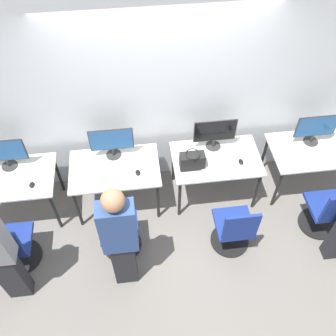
{
  "coord_description": "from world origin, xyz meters",
  "views": [
    {
      "loc": [
        -0.35,
        -2.66,
        4.23
      ],
      "look_at": [
        0.0,
        0.14,
        0.87
      ],
      "focal_mm": 40.0,
      "sensor_mm": 36.0,
      "label": 1
    }
  ],
  "objects_px": {
    "office_chair_right": "(234,230)",
    "handbag": "(192,161)",
    "monitor_left": "(112,142)",
    "office_chair_far_left": "(13,247)",
    "mouse_right": "(241,162)",
    "keyboard_right": "(218,165)",
    "monitor_far_right": "(316,128)",
    "keyboard_far_left": "(6,186)",
    "mouse_far_left": "(32,185)",
    "office_chair_left": "(120,234)",
    "mouse_left": "(138,173)",
    "monitor_far_left": "(3,153)",
    "office_chair_far_right": "(327,212)",
    "person_left": "(120,238)",
    "keyboard_far_right": "(319,157)",
    "monitor_right": "(215,133)",
    "keyboard_left": "(115,174)"
  },
  "relations": [
    {
      "from": "office_chair_right",
      "to": "office_chair_far_right",
      "type": "xyz_separation_m",
      "value": [
        1.19,
        0.1,
        0.0
      ]
    },
    {
      "from": "office_chair_left",
      "to": "monitor_far_right",
      "type": "distance_m",
      "value": 2.76
    },
    {
      "from": "office_chair_far_left",
      "to": "mouse_right",
      "type": "xyz_separation_m",
      "value": [
        2.78,
        0.64,
        0.38
      ]
    },
    {
      "from": "mouse_far_left",
      "to": "monitor_right",
      "type": "distance_m",
      "value": 2.29
    },
    {
      "from": "monitor_far_right",
      "to": "monitor_right",
      "type": "bearing_deg",
      "value": 176.66
    },
    {
      "from": "office_chair_left",
      "to": "keyboard_left",
      "type": "bearing_deg",
      "value": 90.38
    },
    {
      "from": "mouse_right",
      "to": "keyboard_right",
      "type": "bearing_deg",
      "value": -178.81
    },
    {
      "from": "mouse_left",
      "to": "keyboard_right",
      "type": "bearing_deg",
      "value": 0.62
    },
    {
      "from": "office_chair_left",
      "to": "office_chair_right",
      "type": "xyz_separation_m",
      "value": [
        1.35,
        -0.11,
        0.0
      ]
    },
    {
      "from": "keyboard_right",
      "to": "office_chair_right",
      "type": "bearing_deg",
      "value": -83.99
    },
    {
      "from": "keyboard_right",
      "to": "handbag",
      "type": "height_order",
      "value": "handbag"
    },
    {
      "from": "keyboard_far_left",
      "to": "office_chair_right",
      "type": "bearing_deg",
      "value": -15.01
    },
    {
      "from": "office_chair_left",
      "to": "handbag",
      "type": "height_order",
      "value": "handbag"
    },
    {
      "from": "monitor_far_right",
      "to": "keyboard_far_right",
      "type": "xyz_separation_m",
      "value": [
        0.0,
        -0.28,
        -0.23
      ]
    },
    {
      "from": "office_chair_left",
      "to": "mouse_right",
      "type": "relative_size",
      "value": 9.82
    },
    {
      "from": "mouse_right",
      "to": "handbag",
      "type": "xyz_separation_m",
      "value": [
        -0.62,
        0.0,
        0.1
      ]
    },
    {
      "from": "keyboard_far_left",
      "to": "monitor_right",
      "type": "bearing_deg",
      "value": 7.52
    },
    {
      "from": "office_chair_far_left",
      "to": "monitor_left",
      "type": "xyz_separation_m",
      "value": [
        1.22,
        0.96,
        0.6
      ]
    },
    {
      "from": "office_chair_far_right",
      "to": "monitor_far_left",
      "type": "bearing_deg",
      "value": 166.5
    },
    {
      "from": "mouse_right",
      "to": "office_chair_right",
      "type": "xyz_separation_m",
      "value": [
        -0.21,
        -0.73,
        -0.38
      ]
    },
    {
      "from": "monitor_far_right",
      "to": "keyboard_far_left",
      "type": "bearing_deg",
      "value": -176.08
    },
    {
      "from": "monitor_left",
      "to": "monitor_far_right",
      "type": "distance_m",
      "value": 2.55
    },
    {
      "from": "monitor_far_left",
      "to": "monitor_left",
      "type": "distance_m",
      "value": 1.28
    },
    {
      "from": "monitor_far_left",
      "to": "keyboard_far_left",
      "type": "relative_size",
      "value": 1.22
    },
    {
      "from": "monitor_far_right",
      "to": "handbag",
      "type": "height_order",
      "value": "monitor_far_right"
    },
    {
      "from": "monitor_far_left",
      "to": "monitor_far_right",
      "type": "height_order",
      "value": "same"
    },
    {
      "from": "office_chair_left",
      "to": "person_left",
      "type": "relative_size",
      "value": 0.53
    },
    {
      "from": "office_chair_right",
      "to": "handbag",
      "type": "height_order",
      "value": "handbag"
    },
    {
      "from": "keyboard_left",
      "to": "mouse_left",
      "type": "height_order",
      "value": "mouse_left"
    },
    {
      "from": "monitor_right",
      "to": "handbag",
      "type": "relative_size",
      "value": 1.79
    },
    {
      "from": "monitor_far_left",
      "to": "office_chair_left",
      "type": "distance_m",
      "value": 1.68
    },
    {
      "from": "office_chair_left",
      "to": "office_chair_right",
      "type": "relative_size",
      "value": 1.0
    },
    {
      "from": "mouse_left",
      "to": "office_chair_left",
      "type": "bearing_deg",
      "value": -114.8
    },
    {
      "from": "monitor_left",
      "to": "office_chair_far_left",
      "type": "bearing_deg",
      "value": -141.98
    },
    {
      "from": "monitor_left",
      "to": "mouse_left",
      "type": "xyz_separation_m",
      "value": [
        0.28,
        -0.34,
        -0.22
      ]
    },
    {
      "from": "keyboard_far_left",
      "to": "keyboard_left",
      "type": "relative_size",
      "value": 1.0
    },
    {
      "from": "keyboard_far_left",
      "to": "mouse_far_left",
      "type": "relative_size",
      "value": 4.89
    },
    {
      "from": "mouse_far_left",
      "to": "office_chair_far_left",
      "type": "xyz_separation_m",
      "value": [
        -0.25,
        -0.58,
        -0.38
      ]
    },
    {
      "from": "monitor_far_left",
      "to": "handbag",
      "type": "xyz_separation_m",
      "value": [
        2.22,
        -0.29,
        -0.13
      ]
    },
    {
      "from": "mouse_right",
      "to": "office_chair_right",
      "type": "bearing_deg",
      "value": -106.11
    },
    {
      "from": "mouse_left",
      "to": "person_left",
      "type": "distance_m",
      "value": 1.01
    },
    {
      "from": "keyboard_far_right",
      "to": "office_chair_far_left",
      "type": "bearing_deg",
      "value": -170.97
    },
    {
      "from": "monitor_left",
      "to": "keyboard_left",
      "type": "xyz_separation_m",
      "value": [
        0.0,
        -0.33,
        -0.23
      ]
    },
    {
      "from": "monitor_left",
      "to": "office_chair_right",
      "type": "relative_size",
      "value": 0.61
    },
    {
      "from": "monitor_right",
      "to": "office_chair_right",
      "type": "relative_size",
      "value": 0.61
    },
    {
      "from": "office_chair_left",
      "to": "monitor_right",
      "type": "bearing_deg",
      "value": 36.28
    },
    {
      "from": "keyboard_right",
      "to": "monitor_far_right",
      "type": "bearing_deg",
      "value": 11.0
    },
    {
      "from": "mouse_far_left",
      "to": "monitor_far_left",
      "type": "bearing_deg",
      "value": 131.45
    },
    {
      "from": "mouse_far_left",
      "to": "office_chair_left",
      "type": "relative_size",
      "value": 0.1
    },
    {
      "from": "monitor_left",
      "to": "keyboard_right",
      "type": "relative_size",
      "value": 1.22
    }
  ]
}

